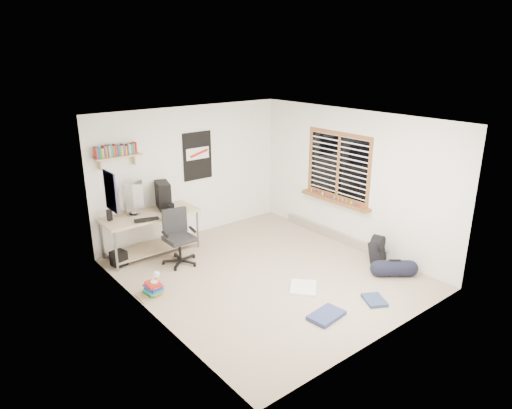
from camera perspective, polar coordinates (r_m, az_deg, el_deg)
floor at (r=7.53m, az=1.28°, el=-8.67°), size 4.00×4.50×0.01m
ceiling at (r=6.76m, az=1.43°, el=10.61°), size 4.00×4.50×0.01m
back_wall at (r=8.82m, az=-8.15°, el=4.01°), size 4.00×0.01×2.50m
left_wall at (r=6.02m, az=-13.43°, el=-3.31°), size 0.01×4.50×2.50m
right_wall at (r=8.42m, az=11.86°, el=3.11°), size 0.01×4.50×2.50m
desk at (r=8.33m, az=-12.97°, el=-3.59°), size 1.82×1.21×0.76m
monitor_left at (r=8.09m, az=-15.25°, el=0.21°), size 0.40×0.23×0.43m
monitor_right at (r=8.10m, az=-15.04°, el=0.40°), size 0.44×0.27×0.47m
pc_tower at (r=8.33m, az=-11.53°, el=1.16°), size 0.34×0.49×0.47m
keyboard at (r=7.84m, az=-13.53°, el=-1.84°), size 0.43×0.26×0.02m
speaker_left at (r=7.99m, az=-17.86°, el=-1.25°), size 0.10×0.10×0.17m
speaker_right at (r=8.01m, az=-10.58°, el=-0.55°), size 0.11×0.11×0.19m
office_chair at (r=7.78m, az=-9.58°, el=-3.98°), size 0.72×0.72×0.94m
wall_shelf at (r=7.97m, az=-16.89°, el=5.76°), size 0.80×0.22×0.24m
poster_back_wall at (r=8.80m, az=-7.31°, el=6.03°), size 0.62×0.03×0.92m
poster_left_wall at (r=7.00m, az=-17.74°, el=1.58°), size 0.02×0.42×0.60m
window at (r=8.52m, az=10.16°, el=4.78°), size 0.10×1.50×1.26m
baseboard_heater at (r=8.94m, az=9.69°, el=-3.71°), size 0.08×2.50×0.18m
backpack at (r=8.09m, az=14.89°, el=-5.70°), size 0.34×0.30×0.38m
duffel_bag at (r=7.72m, az=16.88°, el=-7.60°), size 0.37×0.37×0.52m
tshirt at (r=7.11m, az=5.93°, el=-10.31°), size 0.60×0.60×0.04m
jeans_a at (r=6.47m, az=8.79°, el=-13.53°), size 0.54×0.38×0.05m
jeans_b at (r=6.96m, az=14.58°, el=-11.49°), size 0.42×0.45×0.05m
book_stack at (r=7.02m, az=-12.78°, el=-9.89°), size 0.46×0.38×0.31m
desk_lamp at (r=6.91m, az=-12.70°, el=-8.24°), size 0.13×0.19×0.18m
subwoofer at (r=8.06m, az=-16.78°, el=-6.44°), size 0.26×0.26×0.25m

